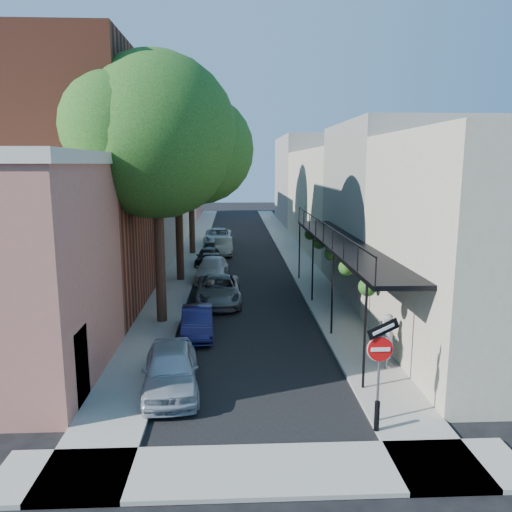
{
  "coord_description": "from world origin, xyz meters",
  "views": [
    {
      "loc": [
        -0.65,
        -11.18,
        6.89
      ],
      "look_at": [
        0.38,
        10.94,
        2.8
      ],
      "focal_mm": 35.0,
      "sensor_mm": 36.0,
      "label": 1
    }
  ],
  "objects": [
    {
      "name": "bollard",
      "position": [
        3.0,
        0.5,
        0.52
      ],
      "size": [
        0.14,
        0.14,
        0.8
      ],
      "primitive_type": "cylinder",
      "color": "black",
      "rests_on": "sidewalk_right"
    },
    {
      "name": "oak_mid",
      "position": [
        -3.42,
        18.23,
        7.06
      ],
      "size": [
        6.6,
        6.0,
        10.2
      ],
      "color": "black",
      "rests_on": "ground"
    },
    {
      "name": "parked_car_e",
      "position": [
        -2.4,
        22.73,
        0.63
      ],
      "size": [
        1.81,
        3.79,
        1.25
      ],
      "primitive_type": "imported",
      "rotation": [
        0.0,
        0.0,
        -0.09
      ],
      "color": "black",
      "rests_on": "ground"
    },
    {
      "name": "pedestrian",
      "position": [
        4.56,
        4.58,
        1.04
      ],
      "size": [
        0.61,
        0.77,
        1.85
      ],
      "primitive_type": "imported",
      "rotation": [
        0.0,
        0.0,
        1.29
      ],
      "color": "gray",
      "rests_on": "sidewalk_right"
    },
    {
      "name": "ground",
      "position": [
        0.0,
        0.0,
        0.0
      ],
      "size": [
        160.0,
        160.0,
        0.0
      ],
      "primitive_type": "plane",
      "color": "black",
      "rests_on": "ground"
    },
    {
      "name": "parked_car_f",
      "position": [
        -1.4,
        26.83,
        0.65
      ],
      "size": [
        1.49,
        3.97,
        1.29
      ],
      "primitive_type": "imported",
      "rotation": [
        0.0,
        0.0,
        0.03
      ],
      "color": "gray",
      "rests_on": "ground"
    },
    {
      "name": "parked_car_d",
      "position": [
        -1.94,
        18.35,
        0.65
      ],
      "size": [
        2.1,
        4.59,
        1.3
      ],
      "primitive_type": "imported",
      "rotation": [
        0.0,
        0.0,
        -0.06
      ],
      "color": "silver",
      "rests_on": "ground"
    },
    {
      "name": "parked_car_a",
      "position": [
        -2.6,
        3.31,
        0.7
      ],
      "size": [
        2.06,
        4.28,
        1.41
      ],
      "primitive_type": "imported",
      "rotation": [
        0.0,
        0.0,
        0.1
      ],
      "color": "#A0A8B1",
      "rests_on": "ground"
    },
    {
      "name": "oak_far",
      "position": [
        -3.35,
        27.27,
        8.26
      ],
      "size": [
        7.7,
        7.0,
        11.9
      ],
      "color": "black",
      "rests_on": "ground"
    },
    {
      "name": "parked_car_b",
      "position": [
        -2.13,
        8.3,
        0.58
      ],
      "size": [
        1.42,
        3.58,
        1.16
      ],
      "primitive_type": "imported",
      "rotation": [
        0.0,
        0.0,
        0.06
      ],
      "color": "#13133B",
      "rests_on": "ground"
    },
    {
      "name": "sidewalk_cross",
      "position": [
        0.0,
        -1.0,
        0.06
      ],
      "size": [
        12.0,
        2.0,
        0.12
      ],
      "primitive_type": "cube",
      "color": "gray",
      "rests_on": "ground"
    },
    {
      "name": "parked_car_g",
      "position": [
        -1.95,
        31.63,
        0.71
      ],
      "size": [
        2.35,
        5.08,
        1.41
      ],
      "primitive_type": "imported",
      "rotation": [
        0.0,
        0.0,
        -0.0
      ],
      "color": "#9FABB3",
      "rests_on": "ground"
    },
    {
      "name": "buildings_left",
      "position": [
        -9.3,
        28.76,
        4.94
      ],
      "size": [
        10.1,
        59.1,
        12.0
      ],
      "color": "#BC6C60",
      "rests_on": "ground"
    },
    {
      "name": "sign_post",
      "position": [
        3.16,
        0.97,
        2.04
      ],
      "size": [
        0.89,
        0.17,
        2.99
      ],
      "color": "#595B60",
      "rests_on": "ground"
    },
    {
      "name": "oak_near",
      "position": [
        -3.37,
        10.26,
        7.88
      ],
      "size": [
        7.48,
        6.8,
        11.42
      ],
      "color": "black",
      "rests_on": "ground"
    },
    {
      "name": "sidewalk_left",
      "position": [
        -4.0,
        30.0,
        0.06
      ],
      "size": [
        2.0,
        64.0,
        0.12
      ],
      "primitive_type": "cube",
      "color": "gray",
      "rests_on": "ground"
    },
    {
      "name": "buildings_right",
      "position": [
        8.99,
        29.49,
        4.42
      ],
      "size": [
        9.8,
        55.0,
        10.0
      ],
      "color": "#BEB89C",
      "rests_on": "ground"
    },
    {
      "name": "sidewalk_right",
      "position": [
        4.0,
        30.0,
        0.06
      ],
      "size": [
        2.0,
        64.0,
        0.12
      ],
      "primitive_type": "cube",
      "color": "gray",
      "rests_on": "ground"
    },
    {
      "name": "parked_car_c",
      "position": [
        -1.4,
        13.12,
        0.67
      ],
      "size": [
        2.34,
        4.87,
        1.34
      ],
      "primitive_type": "imported",
      "rotation": [
        0.0,
        0.0,
        0.02
      ],
      "color": "#585B5F",
      "rests_on": "ground"
    },
    {
      "name": "road_surface",
      "position": [
        0.0,
        30.0,
        0.01
      ],
      "size": [
        6.0,
        64.0,
        0.01
      ],
      "primitive_type": "cube",
      "color": "black",
      "rests_on": "ground"
    }
  ]
}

